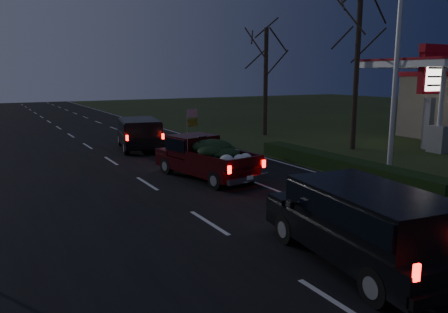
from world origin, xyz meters
name	(u,v)px	position (x,y,z in m)	size (l,w,h in m)	color
ground	(209,223)	(0.00, 0.00, 0.00)	(120.00, 120.00, 0.00)	black
road_asphalt	(209,223)	(0.00, 0.00, 0.01)	(14.00, 120.00, 0.02)	black
hedge_row	(342,165)	(7.80, 3.00, 0.30)	(1.00, 10.00, 0.60)	black
light_pole	(398,37)	(9.50, 2.00, 5.48)	(0.50, 0.90, 9.16)	silver
gas_price_pylon	(432,79)	(16.00, 4.99, 3.77)	(2.00, 0.41, 5.57)	gray
gas_canopy	(439,69)	(18.00, 6.00, 4.35)	(7.10, 6.10, 4.88)	silver
bare_tree_mid	(359,29)	(12.50, 7.00, 6.35)	(3.60, 3.60, 8.50)	black
bare_tree_far	(266,56)	(11.50, 14.00, 5.23)	(3.60, 3.60, 7.00)	black
pickup_truck	(205,155)	(2.33, 4.81, 0.91)	(2.54, 4.89, 2.44)	#37070A
lead_suv	(139,131)	(2.24, 12.48, 1.02)	(2.81, 4.98, 1.35)	black
rear_suv	(366,219)	(1.61, -4.01, 1.05)	(2.63, 5.04, 1.39)	black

